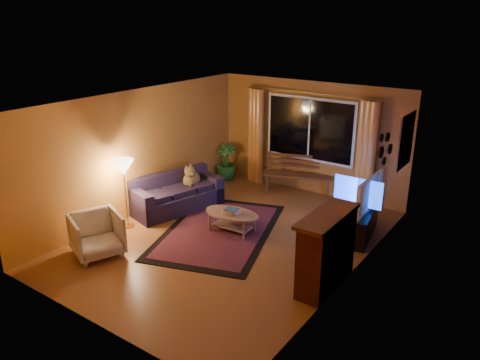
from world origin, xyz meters
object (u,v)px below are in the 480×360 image
Objects in this scene: sofa at (177,192)px; floor_lamp at (126,195)px; armchair at (97,233)px; bench at (298,184)px; coffee_table at (232,222)px; tv_console at (360,223)px.

floor_lamp reaches higher than sofa.
armchair is 0.60× the size of floor_lamp.
armchair reaches higher than bench.
sofa reaches higher than bench.
armchair is at bearing -124.11° from coffee_table.
bench is at bearing 61.67° from floor_lamp.
sofa is 2.20m from armchair.
sofa reaches higher than tv_console.
floor_lamp is 1.05× the size of tv_console.
armchair is 0.63× the size of tv_console.
bench is at bearing 4.85° from armchair.
floor_lamp is 4.37m from tv_console.
floor_lamp is at bearing -140.04° from bench.
floor_lamp is (-1.83, -3.39, 0.43)m from bench.
armchair is at bearing -146.76° from tv_console.
sofa reaches higher than coffee_table.
tv_console is (1.95, -1.23, 0.04)m from bench.
sofa is at bearing 79.73° from floor_lamp.
coffee_table is (-0.07, -2.43, -0.03)m from bench.
armchair reaches higher than coffee_table.
floor_lamp reaches higher than tv_console.
tv_console is (3.78, 2.16, -0.40)m from floor_lamp.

